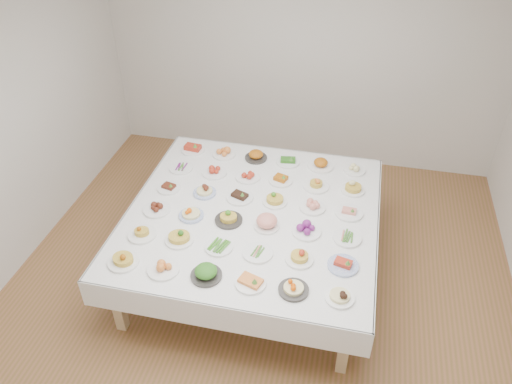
% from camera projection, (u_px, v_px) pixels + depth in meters
% --- Properties ---
extents(room_envelope, '(5.02, 5.02, 2.81)m').
position_uv_depth(room_envelope, '(260.00, 125.00, 3.92)').
color(room_envelope, '#8E5A3B').
rests_on(room_envelope, ground).
extents(display_table, '(2.38, 2.38, 0.75)m').
position_uv_depth(display_table, '(253.00, 217.00, 4.80)').
color(display_table, white).
rests_on(display_table, ground).
extents(dish_0, '(0.30, 0.29, 0.17)m').
position_uv_depth(dish_0, '(122.00, 256.00, 4.17)').
color(dish_0, white).
rests_on(dish_0, display_table).
extents(dish_1, '(0.26, 0.26, 0.12)m').
position_uv_depth(dish_1, '(163.00, 266.00, 4.12)').
color(dish_1, white).
rests_on(dish_1, display_table).
extents(dish_2, '(0.29, 0.29, 0.16)m').
position_uv_depth(dish_2, '(206.00, 270.00, 4.05)').
color(dish_2, '#2E2B29').
rests_on(dish_2, display_table).
extents(dish_3, '(0.25, 0.25, 0.12)m').
position_uv_depth(dish_3, '(251.00, 279.00, 4.00)').
color(dish_3, white).
rests_on(dish_3, display_table).
extents(dish_4, '(0.24, 0.24, 0.13)m').
position_uv_depth(dish_4, '(294.00, 286.00, 3.93)').
color(dish_4, '#2E2B29').
rests_on(dish_4, display_table).
extents(dish_5, '(0.23, 0.23, 0.14)m').
position_uv_depth(dish_5, '(340.00, 293.00, 3.87)').
color(dish_5, white).
rests_on(dish_5, display_table).
extents(dish_6, '(0.26, 0.26, 0.13)m').
position_uv_depth(dish_6, '(142.00, 231.00, 4.46)').
color(dish_6, white).
rests_on(dish_6, display_table).
extents(dish_7, '(0.25, 0.25, 0.15)m').
position_uv_depth(dish_7, '(179.00, 235.00, 4.40)').
color(dish_7, white).
rests_on(dish_7, display_table).
extents(dish_8, '(0.24, 0.24, 0.06)m').
position_uv_depth(dish_8, '(219.00, 246.00, 4.35)').
color(dish_8, white).
rests_on(dish_8, display_table).
extents(dish_9, '(0.26, 0.26, 0.05)m').
position_uv_depth(dish_9, '(258.00, 252.00, 4.29)').
color(dish_9, white).
rests_on(dish_9, display_table).
extents(dish_10, '(0.24, 0.24, 0.14)m').
position_uv_depth(dish_10, '(300.00, 255.00, 4.21)').
color(dish_10, white).
rests_on(dish_10, display_table).
extents(dish_11, '(0.26, 0.26, 0.12)m').
position_uv_depth(dish_11, '(343.00, 262.00, 4.16)').
color(dish_11, '#4C66B2').
rests_on(dish_11, display_table).
extents(dish_12, '(0.26, 0.26, 0.10)m').
position_uv_depth(dish_12, '(157.00, 207.00, 4.76)').
color(dish_12, white).
rests_on(dish_12, display_table).
extents(dish_13, '(0.23, 0.23, 0.13)m').
position_uv_depth(dish_13, '(191.00, 211.00, 4.67)').
color(dish_13, '#4C66B2').
rests_on(dish_13, display_table).
extents(dish_14, '(0.26, 0.26, 0.14)m').
position_uv_depth(dish_14, '(228.00, 216.00, 4.62)').
color(dish_14, '#2E2B29').
rests_on(dish_14, display_table).
extents(dish_15, '(0.24, 0.24, 0.14)m').
position_uv_depth(dish_15, '(267.00, 221.00, 4.55)').
color(dish_15, white).
rests_on(dish_15, display_table).
extents(dish_16, '(0.27, 0.27, 0.12)m').
position_uv_depth(dish_16, '(307.00, 228.00, 4.49)').
color(dish_16, white).
rests_on(dish_16, display_table).
extents(dish_17, '(0.25, 0.25, 0.05)m').
position_uv_depth(dish_17, '(347.00, 237.00, 4.45)').
color(dish_17, white).
rests_on(dish_17, display_table).
extents(dish_18, '(0.23, 0.23, 0.09)m').
position_uv_depth(dish_18, '(169.00, 187.00, 5.04)').
color(dish_18, white).
rests_on(dish_18, display_table).
extents(dish_19, '(0.23, 0.23, 0.13)m').
position_uv_depth(dish_19, '(204.00, 189.00, 4.96)').
color(dish_19, '#4C66B2').
rests_on(dish_19, display_table).
extents(dish_20, '(0.26, 0.26, 0.10)m').
position_uv_depth(dish_20, '(240.00, 195.00, 4.91)').
color(dish_20, white).
rests_on(dish_20, display_table).
extents(dish_21, '(0.24, 0.24, 0.15)m').
position_uv_depth(dish_21, '(275.00, 197.00, 4.84)').
color(dish_21, white).
rests_on(dish_21, display_table).
extents(dish_22, '(0.25, 0.25, 0.11)m').
position_uv_depth(dish_22, '(313.00, 204.00, 4.78)').
color(dish_22, white).
rests_on(dish_22, display_table).
extents(dish_23, '(0.26, 0.26, 0.10)m').
position_uv_depth(dish_23, '(349.00, 211.00, 4.72)').
color(dish_23, white).
rests_on(dish_23, display_table).
extents(dish_24, '(0.25, 0.25, 0.05)m').
position_uv_depth(dish_24, '(181.00, 167.00, 5.33)').
color(dish_24, white).
rests_on(dish_24, display_table).
extents(dish_25, '(0.26, 0.26, 0.10)m').
position_uv_depth(dish_25, '(214.00, 170.00, 5.25)').
color(dish_25, white).
rests_on(dish_25, display_table).
extents(dish_26, '(0.25, 0.25, 0.10)m').
position_uv_depth(dish_26, '(248.00, 175.00, 5.19)').
color(dish_26, white).
rests_on(dish_26, display_table).
extents(dish_27, '(0.24, 0.24, 0.10)m').
position_uv_depth(dish_27, '(281.00, 178.00, 5.14)').
color(dish_27, white).
rests_on(dish_27, display_table).
extents(dish_28, '(0.26, 0.26, 0.13)m').
position_uv_depth(dish_28, '(316.00, 182.00, 5.05)').
color(dish_28, white).
rests_on(dish_28, display_table).
extents(dish_29, '(0.25, 0.24, 0.15)m').
position_uv_depth(dish_29, '(354.00, 185.00, 4.99)').
color(dish_29, white).
rests_on(dish_29, display_table).
extents(dish_30, '(0.26, 0.26, 0.12)m').
position_uv_depth(dish_30, '(193.00, 147.00, 5.60)').
color(dish_30, white).
rests_on(dish_30, display_table).
extents(dish_31, '(0.26, 0.26, 0.12)m').
position_uv_depth(dish_31, '(224.00, 151.00, 5.53)').
color(dish_31, white).
rests_on(dish_31, display_table).
extents(dish_32, '(0.26, 0.26, 0.15)m').
position_uv_depth(dish_32, '(256.00, 153.00, 5.46)').
color(dish_32, '#2E2B29').
rests_on(dish_32, display_table).
extents(dish_33, '(0.25, 0.25, 0.12)m').
position_uv_depth(dish_33, '(288.00, 159.00, 5.41)').
color(dish_33, white).
rests_on(dish_33, display_table).
extents(dish_34, '(0.27, 0.27, 0.14)m').
position_uv_depth(dish_34, '(321.00, 162.00, 5.33)').
color(dish_34, white).
rests_on(dish_34, display_table).
extents(dish_35, '(0.23, 0.23, 0.09)m').
position_uv_depth(dish_35, '(355.00, 169.00, 5.29)').
color(dish_35, white).
rests_on(dish_35, display_table).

